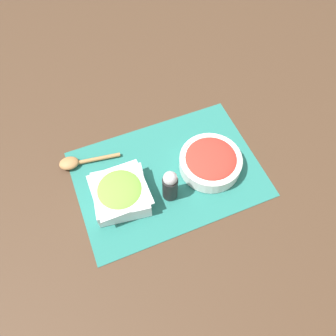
{
  "coord_description": "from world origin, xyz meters",
  "views": [
    {
      "loc": [
        0.18,
        0.44,
        0.84
      ],
      "look_at": [
        0.0,
        0.0,
        0.03
      ],
      "focal_mm": 35.0,
      "sensor_mm": 36.0,
      "label": 1
    }
  ],
  "objects_px": {
    "tomato_bowl": "(211,161)",
    "lettuce_bowl": "(121,193)",
    "pepper_shaker": "(170,185)",
    "wooden_spoon": "(76,162)"
  },
  "relations": [
    {
      "from": "tomato_bowl",
      "to": "lettuce_bowl",
      "type": "bearing_deg",
      "value": 0.4
    },
    {
      "from": "tomato_bowl",
      "to": "pepper_shaker",
      "type": "relative_size",
      "value": 1.58
    },
    {
      "from": "pepper_shaker",
      "to": "wooden_spoon",
      "type": "bearing_deg",
      "value": -42.1
    },
    {
      "from": "pepper_shaker",
      "to": "tomato_bowl",
      "type": "bearing_deg",
      "value": -164.05
    },
    {
      "from": "lettuce_bowl",
      "to": "pepper_shaker",
      "type": "relative_size",
      "value": 1.42
    },
    {
      "from": "tomato_bowl",
      "to": "wooden_spoon",
      "type": "xyz_separation_m",
      "value": [
        0.36,
        -0.16,
        -0.02
      ]
    },
    {
      "from": "lettuce_bowl",
      "to": "tomato_bowl",
      "type": "bearing_deg",
      "value": -179.6
    },
    {
      "from": "lettuce_bowl",
      "to": "wooden_spoon",
      "type": "xyz_separation_m",
      "value": [
        0.09,
        -0.16,
        -0.02
      ]
    },
    {
      "from": "tomato_bowl",
      "to": "pepper_shaker",
      "type": "distance_m",
      "value": 0.15
    },
    {
      "from": "wooden_spoon",
      "to": "pepper_shaker",
      "type": "xyz_separation_m",
      "value": [
        -0.22,
        0.2,
        0.05
      ]
    }
  ]
}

